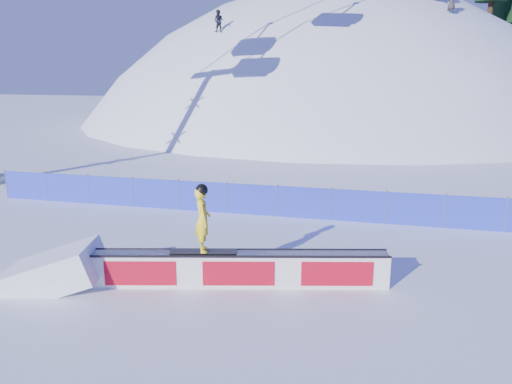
# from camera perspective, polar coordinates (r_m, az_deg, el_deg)

# --- Properties ---
(ground) EXTENTS (160.00, 160.00, 0.00)m
(ground) POSITION_cam_1_polar(r_m,az_deg,el_deg) (15.22, -4.57, -7.31)
(ground) COLOR white
(ground) RESTS_ON ground
(snow_hill) EXTENTS (64.00, 64.00, 64.00)m
(snow_hill) POSITION_cam_1_polar(r_m,az_deg,el_deg) (60.41, 8.29, -9.08)
(snow_hill) COLOR white
(snow_hill) RESTS_ON ground
(safety_fence) EXTENTS (22.05, 0.05, 1.30)m
(safety_fence) POSITION_cam_1_polar(r_m,az_deg,el_deg) (19.15, -0.45, -0.88)
(safety_fence) COLOR #2535C4
(safety_fence) RESTS_ON ground
(rail_box) EXTENTS (7.64, 2.28, 0.93)m
(rail_box) POSITION_cam_1_polar(r_m,az_deg,el_deg) (13.07, -1.97, -8.79)
(rail_box) COLOR white
(rail_box) RESTS_ON ground
(snow_ramp) EXTENTS (2.82, 2.11, 1.58)m
(snow_ramp) POSITION_cam_1_polar(r_m,az_deg,el_deg) (14.28, -21.97, -9.81)
(snow_ramp) COLOR white
(snow_ramp) RESTS_ON ground
(snowboarder) EXTENTS (1.74, 0.72, 1.80)m
(snowboarder) POSITION_cam_1_polar(r_m,az_deg,el_deg) (12.68, -6.13, -3.09)
(snowboarder) COLOR black
(snowboarder) RESTS_ON rail_box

